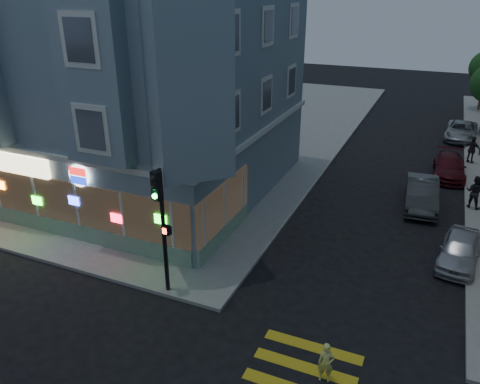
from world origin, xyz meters
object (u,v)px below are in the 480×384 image
Objects in this scene: running_child at (326,363)px; pedestrian_b at (472,150)px; parked_car_a at (460,250)px; parked_car_c at (449,167)px; parked_car_d at (461,131)px; traffic_signal at (161,212)px; pedestrian_a at (475,192)px; parked_car_b at (421,194)px.

pedestrian_b reaches higher than running_child.
parked_car_a is (-0.60, -13.15, -0.38)m from pedestrian_b.
pedestrian_b is 0.40× the size of parked_car_c.
parked_car_d is at bearing -60.86° from pedestrian_b.
parked_car_a is 0.76× the size of traffic_signal.
pedestrian_a is 7.31m from pedestrian_b.
pedestrian_a is at bearing 113.30° from pedestrian_b.
pedestrian_a is (4.13, 14.31, 0.38)m from running_child.
traffic_signal is at bearing 69.24° from pedestrian_a.
parked_car_a is 0.86× the size of parked_car_c.
parked_car_b is at bearing 33.85° from pedestrian_a.
parked_car_c is at bearing 100.30° from parked_car_a.
pedestrian_b is (0.00, 7.31, -0.00)m from pedestrian_a.
pedestrian_b is 8.33m from parked_car_b.
parked_car_a is (-0.60, -5.84, -0.38)m from pedestrian_a.
parked_car_a is 0.81× the size of parked_car_d.
running_child is 14.90m from pedestrian_a.
pedestrian_a is at bearing 90.95° from parked_car_a.
traffic_signal is at bearing -108.04° from parked_car_d.
parked_car_c is (1.25, 5.20, -0.11)m from parked_car_b.
running_child is 9.18m from parked_car_a.
parked_car_d is (3.53, 27.48, -0.00)m from running_child.
parked_car_b is 1.03× the size of parked_car_c.
traffic_signal is at bearing -121.52° from parked_car_c.
pedestrian_b is 13.17m from parked_car_a.
parked_car_c is at bearing -91.01° from parked_car_d.
running_child is 7.27m from traffic_signal.
parked_car_d is at bearing 70.63° from running_child.
parked_car_a is 5.53m from parked_car_b.
pedestrian_b is at bearing 67.13° from running_child.
parked_car_b is (-1.88, 5.20, 0.10)m from parked_car_a.
parked_car_b is 13.94m from parked_car_d.
parked_car_b is at bearing -94.56° from parked_car_d.
pedestrian_b is 0.36× the size of traffic_signal.
running_child reaches higher than parked_car_a.
parked_car_d is (0.63, 8.61, 0.01)m from parked_car_c.
parked_car_c is (-1.23, 4.56, -0.39)m from pedestrian_a.
running_child is 19.09m from parked_car_c.
traffic_signal is at bearing -128.84° from parked_car_b.
parked_car_d is (-0.60, 13.17, -0.38)m from pedestrian_a.
parked_car_c is 19.75m from traffic_signal.
parked_car_c is at bearing 89.16° from pedestrian_b.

